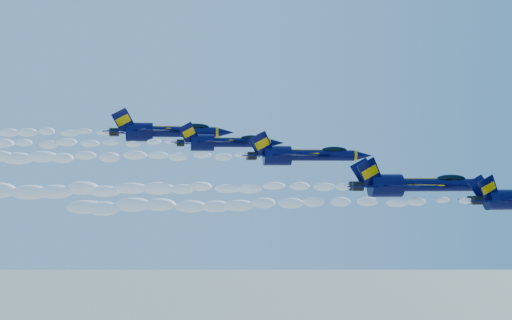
{
  "coord_description": "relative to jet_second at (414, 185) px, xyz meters",
  "views": [
    {
      "loc": [
        -19.78,
        -78.35,
        152.16
      ],
      "look_at": [
        -8.39,
        6.75,
        153.81
      ],
      "focal_mm": 45.0,
      "sensor_mm": 36.0,
      "label": 1
    }
  ],
  "objects": [
    {
      "name": "jet_fifth",
      "position": [
        -30.77,
        25.99,
        7.95
      ],
      "size": [
        19.45,
        15.95,
        7.23
      ],
      "color": "#060833"
    },
    {
      "name": "smoke_trail_jet_fourth",
      "position": [
        -51.73,
        17.22,
        5.51
      ],
      "size": [
        45.77,
        1.75,
        1.58
      ],
      "primitive_type": "ellipsoid",
      "color": "white"
    },
    {
      "name": "smoke_trail_jet_third",
      "position": [
        -42.43,
        9.48,
        3.47
      ],
      "size": [
        45.77,
        1.93,
        1.74
      ],
      "primitive_type": "ellipsoid",
      "color": "white"
    },
    {
      "name": "smoke_trail_jet_lead",
      "position": [
        -18.38,
        -5.94,
        -1.95
      ],
      "size": [
        45.77,
        1.74,
        1.57
      ],
      "primitive_type": "ellipsoid",
      "color": "white"
    },
    {
      "name": "jet_fourth",
      "position": [
        -22.12,
        17.22,
        5.9
      ],
      "size": [
        15.73,
        12.91,
        5.85
      ],
      "color": "#060833"
    },
    {
      "name": "smoke_trail_jet_second",
      "position": [
        -30.81,
        0.0,
        -0.42
      ],
      "size": [
        45.77,
        2.06,
        1.86
      ],
      "primitive_type": "ellipsoid",
      "color": "white"
    },
    {
      "name": "jet_third",
      "position": [
        -12.13,
        9.48,
        3.87
      ],
      "size": [
        17.33,
        14.22,
        6.44
      ],
      "color": "#060833"
    },
    {
      "name": "jet_second",
      "position": [
        0.0,
        0.0,
        0.0
      ],
      "size": [
        18.53,
        15.2,
        6.89
      ],
      "color": "#060833"
    }
  ]
}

